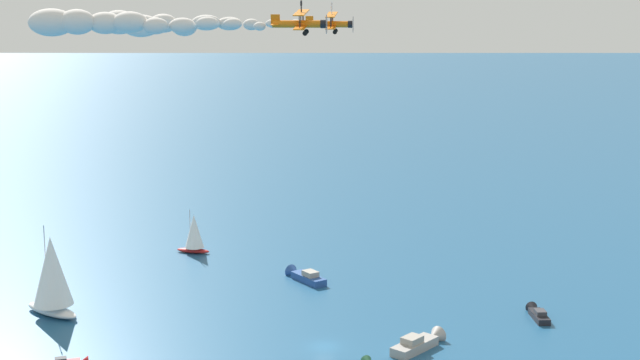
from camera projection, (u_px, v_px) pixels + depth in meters
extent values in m
plane|color=#1E517A|center=(324.00, 347.00, 123.57)|extent=(2000.00, 2000.00, 0.00)
cube|color=#38383D|center=(61.00, 360.00, 116.46)|extent=(1.64, 1.84, 0.52)
cube|color=black|center=(539.00, 317.00, 134.35)|extent=(6.07, 2.82, 0.93)
cone|color=black|center=(533.00, 309.00, 137.86)|extent=(1.79, 2.09, 1.87)
cube|color=#38383D|center=(540.00, 312.00, 133.77)|extent=(2.27, 1.82, 0.70)
cube|color=#23478C|center=(309.00, 279.00, 152.89)|extent=(7.28, 6.93, 1.22)
cone|color=#23478C|center=(294.00, 272.00, 156.64)|extent=(3.08, 3.12, 2.44)
cube|color=gray|center=(310.00, 274.00, 152.23)|extent=(3.29, 3.24, 0.91)
ellipsoid|color=white|center=(52.00, 310.00, 136.24)|extent=(7.91, 11.09, 1.53)
cylinder|color=#B2B2B7|center=(46.00, 265.00, 135.39)|extent=(0.14, 0.14, 12.59)
cone|color=white|center=(52.00, 271.00, 134.72)|extent=(8.16, 8.16, 10.70)
cube|color=#9E9993|center=(415.00, 346.00, 121.90)|extent=(8.10, 6.63, 1.29)
cone|color=#9E9993|center=(435.00, 337.00, 125.53)|extent=(3.15, 3.28, 2.57)
cube|color=gray|center=(412.00, 340.00, 121.25)|extent=(3.48, 3.28, 0.96)
ellipsoid|color=#B21E1E|center=(193.00, 251.00, 171.44)|extent=(2.82, 6.87, 0.93)
cylinder|color=#B2B2B7|center=(190.00, 229.00, 170.77)|extent=(0.14, 0.14, 7.67)
cone|color=white|center=(194.00, 231.00, 170.62)|extent=(4.17, 4.17, 6.52)
cylinder|color=orange|center=(330.00, 24.00, 124.64)|extent=(1.28, 6.44, 0.98)
cylinder|color=black|center=(350.00, 24.00, 124.41)|extent=(1.13, 0.65, 1.10)
cylinder|color=#4C4C51|center=(353.00, 24.00, 124.37)|extent=(2.51, 0.17, 2.51)
cube|color=orange|center=(332.00, 26.00, 124.69)|extent=(7.23, 1.64, 0.81)
cube|color=orange|center=(332.00, 15.00, 124.23)|extent=(7.23, 1.64, 0.81)
cylinder|color=black|center=(333.00, 19.00, 126.87)|extent=(0.26, 0.11, 1.62)
cylinder|color=black|center=(332.00, 20.00, 125.32)|extent=(0.26, 0.11, 1.62)
cylinder|color=black|center=(331.00, 21.00, 123.60)|extent=(0.26, 0.11, 1.62)
cylinder|color=black|center=(330.00, 22.00, 122.05)|extent=(0.26, 0.11, 1.62)
cube|color=orange|center=(309.00, 20.00, 124.71)|extent=(0.27, 1.11, 1.20)
cube|color=orange|center=(309.00, 24.00, 124.86)|extent=(2.54, 1.02, 0.32)
cylinder|color=black|center=(336.00, 31.00, 125.71)|extent=(0.21, 0.61, 0.61)
cylinder|color=black|center=(335.00, 32.00, 123.99)|extent=(0.21, 0.61, 0.61)
cylinder|color=#262628|center=(332.00, 11.00, 124.11)|extent=(0.17, 0.09, 0.90)
cylinder|color=white|center=(332.00, 11.00, 124.20)|extent=(0.21, 0.14, 0.79)
cylinder|color=white|center=(332.00, 11.00, 124.01)|extent=(0.21, 0.14, 0.79)
cube|color=white|center=(332.00, 7.00, 123.93)|extent=(0.40, 0.22, 0.55)
sphere|color=#9E7051|center=(332.00, 4.00, 123.82)|extent=(0.21, 0.21, 0.21)
cylinder|color=white|center=(332.00, 3.00, 124.07)|extent=(0.41, 0.11, 0.52)
cylinder|color=white|center=(331.00, 4.00, 123.53)|extent=(0.33, 0.11, 0.57)
ellipsoid|color=silver|center=(296.00, 23.00, 124.78)|extent=(1.36, 1.53, 1.13)
ellipsoid|color=silver|center=(273.00, 23.00, 125.15)|extent=(1.66, 2.34, 1.36)
ellipsoid|color=silver|center=(251.00, 24.00, 125.66)|extent=(2.15, 2.45, 1.78)
ellipsoid|color=silver|center=(230.00, 24.00, 126.11)|extent=(2.58, 3.81, 2.11)
ellipsoid|color=silver|center=(206.00, 23.00, 125.46)|extent=(2.98, 4.32, 2.43)
ellipsoid|color=silver|center=(184.00, 27.00, 125.91)|extent=(3.29, 3.70, 2.73)
ellipsoid|color=silver|center=(163.00, 23.00, 126.59)|extent=(3.57, 4.19, 2.96)
ellipsoid|color=silver|center=(141.00, 26.00, 126.54)|extent=(4.31, 5.89, 3.54)
ellipsoid|color=silver|center=(119.00, 22.00, 126.74)|extent=(4.58, 5.34, 3.80)
cylinder|color=orange|center=(299.00, 24.00, 106.04)|extent=(1.28, 6.44, 0.98)
cylinder|color=black|center=(323.00, 24.00, 105.81)|extent=(1.13, 0.65, 1.10)
cylinder|color=#4C4C51|center=(327.00, 24.00, 105.78)|extent=(2.51, 0.17, 2.51)
cube|color=orange|center=(302.00, 26.00, 106.09)|extent=(7.23, 1.64, 0.81)
cube|color=orange|center=(301.00, 13.00, 105.64)|extent=(7.23, 1.64, 0.81)
cylinder|color=black|center=(303.00, 17.00, 108.27)|extent=(0.26, 0.11, 1.62)
cylinder|color=black|center=(302.00, 19.00, 106.73)|extent=(0.26, 0.11, 1.62)
cylinder|color=black|center=(301.00, 20.00, 105.00)|extent=(0.26, 0.11, 1.62)
cylinder|color=black|center=(299.00, 22.00, 103.45)|extent=(0.26, 0.11, 1.62)
cube|color=orange|center=(275.00, 19.00, 106.11)|extent=(0.27, 1.11, 1.20)
cube|color=orange|center=(275.00, 24.00, 106.26)|extent=(2.54, 1.02, 0.32)
cylinder|color=black|center=(306.00, 32.00, 107.12)|extent=(0.21, 0.61, 0.61)
cylinder|color=black|center=(305.00, 33.00, 105.40)|extent=(0.21, 0.61, 0.61)
cylinder|color=#262628|center=(301.00, 9.00, 105.51)|extent=(0.17, 0.09, 0.90)
cylinder|color=black|center=(301.00, 9.00, 105.61)|extent=(0.21, 0.14, 0.79)
cylinder|color=black|center=(301.00, 9.00, 105.42)|extent=(0.21, 0.14, 0.79)
cube|color=black|center=(301.00, 3.00, 105.33)|extent=(0.40, 0.22, 0.55)
sphere|color=tan|center=(301.00, 0.00, 105.22)|extent=(0.21, 0.21, 0.21)
cylinder|color=black|center=(302.00, 2.00, 105.73)|extent=(0.59, 0.12, 0.15)
cylinder|color=black|center=(301.00, 3.00, 104.85)|extent=(0.59, 0.12, 0.15)
ellipsoid|color=silver|center=(260.00, 26.00, 106.64)|extent=(1.39, 1.56, 1.15)
ellipsoid|color=silver|center=(233.00, 24.00, 106.36)|extent=(1.73, 2.29, 1.42)
ellipsoid|color=silver|center=(207.00, 23.00, 107.00)|extent=(2.11, 2.90, 1.73)
ellipsoid|color=silver|center=(182.00, 26.00, 107.72)|extent=(2.64, 3.47, 2.17)
ellipsoid|color=silver|center=(155.00, 26.00, 107.38)|extent=(2.72, 3.25, 2.25)
ellipsoid|color=silver|center=(130.00, 22.00, 107.68)|extent=(3.46, 4.53, 2.85)
ellipsoid|color=silver|center=(105.00, 23.00, 108.23)|extent=(3.61, 4.42, 2.98)
ellipsoid|color=silver|center=(77.00, 22.00, 107.51)|extent=(4.10, 4.62, 3.41)
ellipsoid|color=silver|center=(52.00, 22.00, 107.75)|extent=(4.54, 5.94, 3.74)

